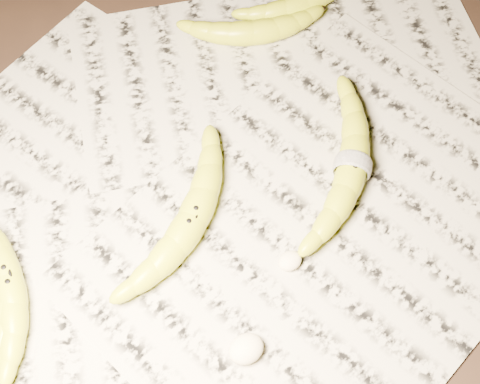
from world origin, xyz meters
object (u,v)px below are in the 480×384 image
banana_left_a (7,279)px  banana_upper_b (253,31)px  banana_center (191,219)px  banana_upper_a (304,2)px  banana_taped (353,165)px  banana_left_b (6,277)px

banana_left_a → banana_upper_b: same height
banana_center → banana_upper_a: (0.30, 0.21, -0.00)m
banana_center → banana_taped: bearing=-44.7°
banana_left_a → banana_left_b: 0.00m
banana_upper_a → banana_taped: bearing=-107.3°
banana_left_b → banana_upper_b: bearing=-55.9°
banana_left_a → banana_center: banana_center is taller
banana_left_b → banana_taped: 0.42m
banana_taped → banana_upper_a: banana_taped is taller
banana_left_b → banana_upper_b: size_ratio=0.99×
banana_upper_a → banana_upper_b: banana_upper_b is taller
banana_left_a → banana_upper_a: size_ratio=1.19×
banana_left_b → banana_upper_a: same height
banana_left_b → banana_center: 0.21m
banana_left_b → banana_taped: bearing=-88.1°
banana_upper_b → banana_left_a: bearing=-135.3°
banana_center → banana_upper_b: banana_center is taller
banana_left_a → banana_taped: size_ratio=0.89×
banana_left_b → banana_center: bearing=-89.0°
banana_left_a → banana_left_b: banana_left_a is taller
banana_left_a → banana_center: bearing=-93.3°
banana_left_a → banana_taped: (0.41, -0.08, 0.00)m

